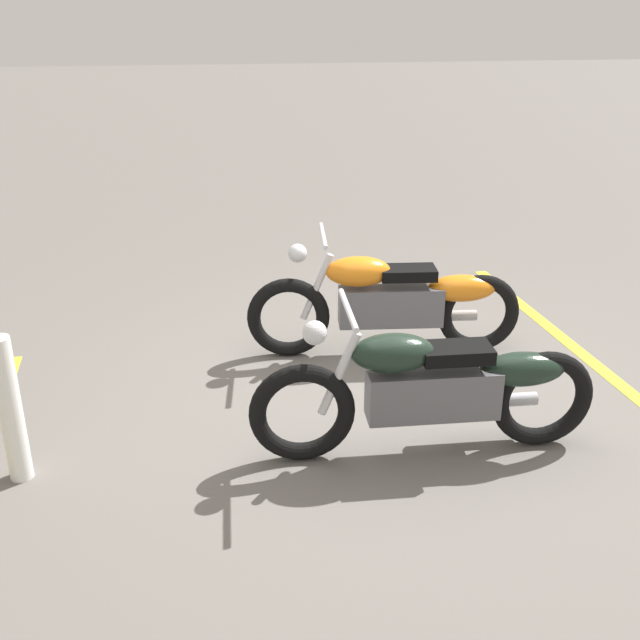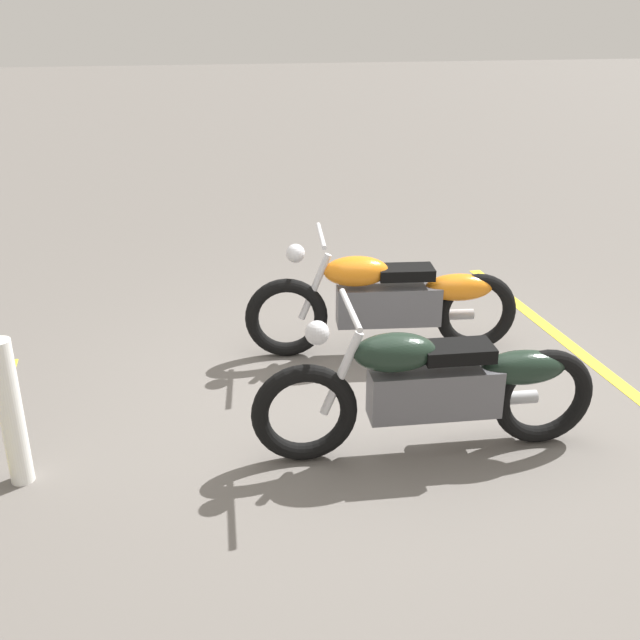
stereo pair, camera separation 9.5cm
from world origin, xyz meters
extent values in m
plane|color=#66605B|center=(0.00, 0.00, 0.00)|extent=(60.00, 60.00, 0.00)
torus|color=black|center=(0.63, -0.81, 0.34)|extent=(0.68, 0.17, 0.67)
torus|color=black|center=(-0.93, -0.67, 0.34)|extent=(0.68, 0.17, 0.67)
cube|color=#59595E|center=(-0.20, -0.74, 0.42)|extent=(0.86, 0.30, 0.32)
ellipsoid|color=orange|center=(0.07, -0.76, 0.72)|extent=(0.54, 0.33, 0.24)
ellipsoid|color=orange|center=(-0.77, -0.68, 0.56)|extent=(0.58, 0.29, 0.22)
cube|color=black|center=(-0.33, -0.72, 0.70)|extent=(0.46, 0.28, 0.09)
cylinder|color=silver|center=(0.40, -0.79, 0.60)|extent=(0.27, 0.08, 0.56)
cylinder|color=silver|center=(0.35, -0.79, 1.02)|extent=(0.09, 0.62, 0.04)
sphere|color=silver|center=(0.55, -0.81, 0.88)|extent=(0.15, 0.15, 0.15)
cylinder|color=silver|center=(-0.61, -0.84, 0.26)|extent=(0.71, 0.16, 0.09)
torus|color=black|center=(0.71, 0.71, 0.34)|extent=(0.67, 0.13, 0.67)
torus|color=black|center=(-0.85, 0.77, 0.34)|extent=(0.67, 0.13, 0.67)
cube|color=#59595E|center=(-0.12, 0.74, 0.42)|extent=(0.85, 0.25, 0.32)
ellipsoid|color=black|center=(0.15, 0.73, 0.72)|extent=(0.53, 0.30, 0.24)
ellipsoid|color=black|center=(-0.69, 0.76, 0.56)|extent=(0.57, 0.26, 0.22)
cube|color=black|center=(-0.25, 0.75, 0.70)|extent=(0.45, 0.25, 0.09)
cylinder|color=silver|center=(0.48, 0.72, 0.60)|extent=(0.27, 0.07, 0.56)
cylinder|color=silver|center=(0.43, 0.72, 1.02)|extent=(0.06, 0.62, 0.04)
sphere|color=silver|center=(0.63, 0.72, 0.88)|extent=(0.15, 0.15, 0.15)
cylinder|color=silver|center=(-0.53, 0.62, 0.26)|extent=(0.70, 0.11, 0.09)
cylinder|color=white|center=(2.45, 0.66, 0.47)|extent=(0.14, 0.14, 0.94)
cube|color=yellow|center=(-1.75, -0.95, 0.00)|extent=(0.34, 3.20, 0.01)
camera|label=1|loc=(1.21, 4.79, 2.73)|focal=42.42mm
camera|label=2|loc=(1.30, 4.77, 2.73)|focal=42.42mm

